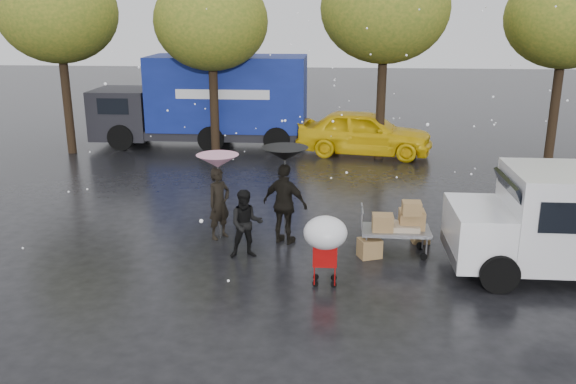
# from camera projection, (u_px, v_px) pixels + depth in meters

# --- Properties ---
(ground) EXTENTS (90.00, 90.00, 0.00)m
(ground) POSITION_uv_depth(u_px,v_px,m) (289.00, 268.00, 12.83)
(ground) COLOR black
(ground) RESTS_ON ground
(person_pink) EXTENTS (0.70, 0.74, 1.70)m
(person_pink) POSITION_uv_depth(u_px,v_px,m) (219.00, 204.00, 14.29)
(person_pink) COLOR black
(person_pink) RESTS_ON ground
(person_middle) EXTENTS (0.85, 0.72, 1.53)m
(person_middle) POSITION_uv_depth(u_px,v_px,m) (246.00, 224.00, 13.21)
(person_middle) COLOR black
(person_middle) RESTS_ON ground
(person_black) EXTENTS (1.20, 0.85, 1.89)m
(person_black) POSITION_uv_depth(u_px,v_px,m) (285.00, 204.00, 13.96)
(person_black) COLOR black
(person_black) RESTS_ON ground
(umbrella_pink) EXTENTS (0.98, 0.98, 2.03)m
(umbrella_pink) POSITION_uv_depth(u_px,v_px,m) (218.00, 161.00, 13.99)
(umbrella_pink) COLOR #4C4C4C
(umbrella_pink) RESTS_ON ground
(umbrella_black) EXTENTS (1.06, 1.06, 2.28)m
(umbrella_black) POSITION_uv_depth(u_px,v_px,m) (285.00, 154.00, 13.61)
(umbrella_black) COLOR #4C4C4C
(umbrella_black) RESTS_ON ground
(vendor_cart) EXTENTS (1.52, 0.80, 1.27)m
(vendor_cart) POSITION_uv_depth(u_px,v_px,m) (400.00, 223.00, 13.37)
(vendor_cart) COLOR slate
(vendor_cart) RESTS_ON ground
(shopping_cart) EXTENTS (0.84, 0.84, 1.46)m
(shopping_cart) POSITION_uv_depth(u_px,v_px,m) (325.00, 236.00, 11.66)
(shopping_cart) COLOR #B70A0A
(shopping_cart) RESTS_ON ground
(blue_truck) EXTENTS (8.30, 2.60, 3.50)m
(blue_truck) POSITION_uv_depth(u_px,v_px,m) (207.00, 101.00, 23.78)
(blue_truck) COLOR navy
(blue_truck) RESTS_ON ground
(box_ground_near) EXTENTS (0.57, 0.52, 0.42)m
(box_ground_near) POSITION_uv_depth(u_px,v_px,m) (370.00, 248.00, 13.35)
(box_ground_near) COLOR #9B7743
(box_ground_near) RESTS_ON ground
(box_ground_far) EXTENTS (0.43, 0.35, 0.31)m
(box_ground_far) POSITION_uv_depth(u_px,v_px,m) (421.00, 236.00, 14.18)
(box_ground_far) COLOR #9B7743
(box_ground_far) RESTS_ON ground
(yellow_taxi) EXTENTS (5.19, 2.75, 1.68)m
(yellow_taxi) POSITION_uv_depth(u_px,v_px,m) (365.00, 132.00, 22.50)
(yellow_taxi) COLOR yellow
(yellow_taxi) RESTS_ON ground
(tree_row) EXTENTS (21.60, 4.40, 7.12)m
(tree_row) POSITION_uv_depth(u_px,v_px,m) (298.00, 15.00, 20.95)
(tree_row) COLOR black
(tree_row) RESTS_ON ground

